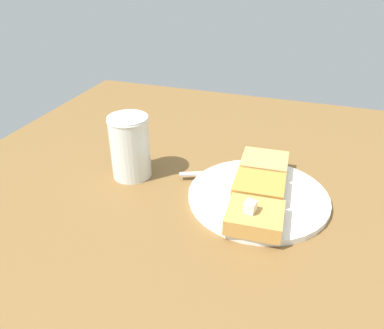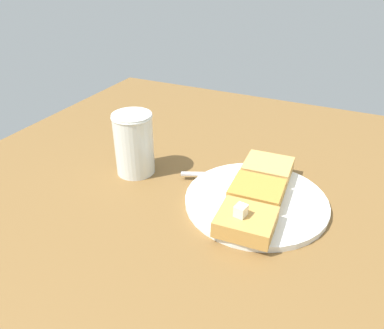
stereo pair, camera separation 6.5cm
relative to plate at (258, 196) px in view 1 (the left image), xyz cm
name	(u,v)px [view 1 (the left image)]	position (x,y,z in cm)	size (l,w,h in cm)	color
table_surface	(252,237)	(-8.73, -0.79, -1.49)	(118.71, 118.71, 1.86)	brown
plate	(258,196)	(0.00, 0.00, 0.00)	(23.68, 23.68, 1.03)	white
toast_slice_left	(252,217)	(-8.18, -0.42, 1.76)	(7.56, 8.31, 2.59)	#C18C43
toast_slice_middle	(259,188)	(0.00, 0.00, 1.76)	(7.56, 8.31, 2.59)	#BC8534
toast_slice_right	(264,164)	(8.18, 0.42, 1.76)	(7.56, 8.31, 2.59)	tan
butter_pat_primary	(250,208)	(-8.92, -0.05, 3.92)	(1.74, 1.57, 1.74)	#F9EEC9
fork	(228,172)	(5.03, 6.44, 0.64)	(7.67, 15.25, 0.36)	silver
syrup_jar	(130,150)	(0.36, 23.82, 4.66)	(7.40, 7.40, 11.73)	#471A05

